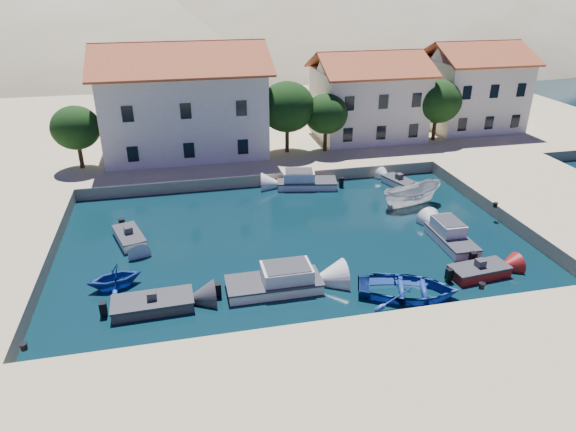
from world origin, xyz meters
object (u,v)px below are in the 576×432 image
(building_left, at_px, (183,97))
(building_mid, at_px, (368,94))
(boat_east, at_px, (411,205))
(rowboat_south, at_px, (407,295))
(cabin_cruiser_east, at_px, (452,238))
(cabin_cruiser_south, at_px, (274,282))
(building_right, at_px, (472,84))

(building_left, xyz_separation_m, building_mid, (18.00, 1.00, -0.71))
(building_left, bearing_deg, building_mid, 3.18)
(building_mid, xyz_separation_m, boat_east, (-1.96, -15.37, -5.22))
(building_left, relative_size, rowboat_south, 2.70)
(rowboat_south, xyz_separation_m, cabin_cruiser_east, (5.27, 4.87, 0.48))
(building_left, xyz_separation_m, cabin_cruiser_south, (3.62, -23.41, -5.46))
(building_right, height_order, cabin_cruiser_south, building_right)
(building_left, height_order, cabin_cruiser_east, building_left)
(building_right, bearing_deg, rowboat_south, -125.05)
(building_mid, distance_m, cabin_cruiser_south, 28.72)
(building_left, bearing_deg, cabin_cruiser_east, -52.39)
(building_left, height_order, boat_east, building_left)
(cabin_cruiser_south, xyz_separation_m, cabin_cruiser_east, (12.31, 2.72, 0.00))
(cabin_cruiser_south, relative_size, rowboat_south, 0.97)
(building_left, bearing_deg, boat_east, -41.85)
(cabin_cruiser_south, distance_m, rowboat_south, 7.38)
(building_left, distance_m, building_mid, 18.04)
(building_right, distance_m, cabin_cruiser_south, 36.97)
(rowboat_south, xyz_separation_m, boat_east, (5.37, 11.19, 0.00))
(building_mid, relative_size, rowboat_south, 1.93)
(building_mid, distance_m, boat_east, 16.35)
(building_right, xyz_separation_m, boat_east, (-13.96, -16.37, -5.47))
(building_mid, height_order, rowboat_south, building_mid)
(building_right, relative_size, cabin_cruiser_east, 2.11)
(rowboat_south, bearing_deg, cabin_cruiser_south, 92.64)
(rowboat_south, relative_size, cabin_cruiser_east, 1.22)
(cabin_cruiser_east, bearing_deg, building_mid, -4.80)
(building_right, relative_size, rowboat_south, 1.73)
(building_left, xyz_separation_m, boat_east, (16.04, -14.37, -5.94))
(rowboat_south, height_order, boat_east, boat_east)
(cabin_cruiser_east, xyz_separation_m, boat_east, (0.10, 6.32, -0.48))
(cabin_cruiser_east, height_order, boat_east, cabin_cruiser_east)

